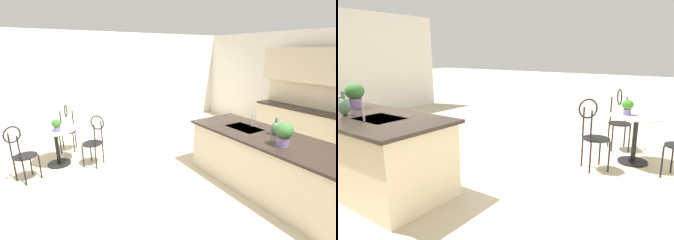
{
  "view_description": "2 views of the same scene",
  "coord_description": "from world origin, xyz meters",
  "views": [
    {
      "loc": [
        2.42,
        -2.37,
        2.23
      ],
      "look_at": [
        -1.27,
        -0.09,
        0.95
      ],
      "focal_mm": 25.59,
      "sensor_mm": 36.0,
      "label": 1
    },
    {
      "loc": [
        -3.41,
        2.79,
        1.68
      ],
      "look_at": [
        -1.63,
        0.26,
        0.97
      ],
      "focal_mm": 32.23,
      "sensor_mm": 36.0,
      "label": 2
    }
  ],
  "objects": [
    {
      "name": "chair_near_window",
      "position": [
        -2.04,
        -1.3,
        0.57
      ],
      "size": [
        0.54,
        0.54,
        1.04
      ],
      "color": "black",
      "rests_on": "ground"
    },
    {
      "name": "potted_plant_counter_near",
      "position": [
        0.6,
        0.65,
        1.12
      ],
      "size": [
        0.24,
        0.24,
        0.34
      ],
      "color": "#7A669E",
      "rests_on": "kitchen_island"
    },
    {
      "name": "kitchen_island",
      "position": [
        0.3,
        0.85,
        0.46
      ],
      "size": [
        2.8,
        1.06,
        0.92
      ],
      "color": "beige",
      "rests_on": "ground"
    },
    {
      "name": "chair_by_island",
      "position": [
        -2.08,
        -2.53,
        0.57
      ],
      "size": [
        0.52,
        0.52,
        1.04
      ],
      "color": "black",
      "rests_on": "ground"
    },
    {
      "name": "potted_plant_on_table",
      "position": [
        -2.34,
        -1.9,
        0.87
      ],
      "size": [
        0.17,
        0.17,
        0.23
      ],
      "color": "#7A669E",
      "rests_on": "bistro_table"
    },
    {
      "name": "upper_cabinet_run",
      "position": [
        -0.4,
        3.18,
        1.9
      ],
      "size": [
        2.4,
        0.36,
        0.76
      ],
      "color": "beige",
      "rests_on": "back_counter_run"
    },
    {
      "name": "wall_left_window",
      "position": [
        -4.26,
        0.0,
        1.35
      ],
      "size": [
        0.12,
        7.8,
        2.7
      ],
      "primitive_type": "cube",
      "color": "silver",
      "rests_on": "ground"
    },
    {
      "name": "chair_toward_desk",
      "position": [
        -3.16,
        -1.61,
        0.57
      ],
      "size": [
        0.52,
        0.48,
        1.04
      ],
      "color": "black",
      "rests_on": "ground"
    },
    {
      "name": "sink_faucet",
      "position": [
        -0.25,
        1.03,
        1.03
      ],
      "size": [
        0.02,
        0.02,
        0.22
      ],
      "primitive_type": "cylinder",
      "color": "#B2B5BA",
      "rests_on": "kitchen_island"
    },
    {
      "name": "ground_plane",
      "position": [
        0.0,
        0.0,
        0.0
      ],
      "size": [
        40.0,
        40.0,
        0.0
      ],
      "primitive_type": "plane",
      "color": "beige"
    },
    {
      "name": "back_counter_run",
      "position": [
        -0.4,
        3.21,
        0.49
      ],
      "size": [
        2.44,
        0.64,
        1.52
      ],
      "color": "beige",
      "rests_on": "ground"
    },
    {
      "name": "vase_on_counter",
      "position": [
        0.25,
        0.98,
        1.03
      ],
      "size": [
        0.13,
        0.13,
        0.29
      ],
      "color": "#4C7A5B",
      "rests_on": "kitchen_island"
    },
    {
      "name": "bistro_table",
      "position": [
        -2.48,
        -1.93,
        0.45
      ],
      "size": [
        0.8,
        0.8,
        0.74
      ],
      "color": "black",
      "rests_on": "ground"
    }
  ]
}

